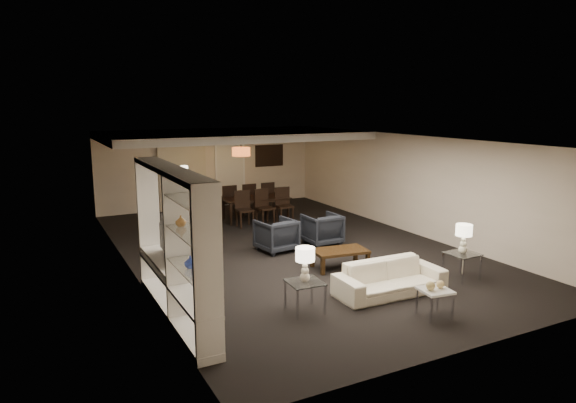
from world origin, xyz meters
The scene contains 35 objects.
floor centered at (0.00, 0.00, 0.00)m, with size 11.00×11.00×0.00m, color black.
ceiling centered at (0.00, 0.00, 2.50)m, with size 7.00×11.00×0.02m, color silver.
wall_back centered at (0.00, 5.50, 1.25)m, with size 7.00×0.02×2.50m, color beige.
wall_front centered at (0.00, -5.50, 1.25)m, with size 7.00×0.02×2.50m, color beige.
wall_left centered at (-3.50, 0.00, 1.25)m, with size 0.02×11.00×2.50m, color beige.
wall_right centered at (3.50, 0.00, 1.25)m, with size 0.02×11.00×2.50m, color beige.
ceiling_soffit centered at (0.00, 3.50, 2.40)m, with size 7.00×4.00×0.20m, color silver.
curtains centered at (-0.90, 5.42, 1.20)m, with size 1.50×0.12×2.40m, color beige.
door centered at (0.70, 5.47, 1.05)m, with size 0.90×0.05×2.10m, color silver.
painting centered at (2.10, 5.46, 1.55)m, with size 0.95×0.04×0.65m, color #142D38.
media_unit centered at (-3.31, -2.60, 1.18)m, with size 0.38×3.40×2.35m, color white, non-canonical shape.
pendant_light centered at (0.30, 3.50, 1.92)m, with size 0.52×0.52×0.24m, color #D8591E.
sofa centered at (0.28, -3.35, 0.29)m, with size 1.97×0.77×0.58m, color beige.
coffee_table centered at (0.28, -1.75, 0.19)m, with size 1.08×0.63×0.39m, color black, non-canonical shape.
armchair_left centered at (-0.32, -0.05, 0.37)m, with size 0.78×0.80×0.73m, color black.
armchair_right centered at (0.88, -0.05, 0.37)m, with size 0.78×0.80×0.73m, color black.
side_table_left centered at (-1.42, -3.35, 0.25)m, with size 0.54×0.54×0.50m, color white, non-canonical shape.
side_table_right centered at (1.98, -3.35, 0.25)m, with size 0.54×0.54×0.50m, color silver, non-canonical shape.
table_lamp_left centered at (-1.42, -3.35, 0.78)m, with size 0.31×0.31×0.56m, color white, non-canonical shape.
table_lamp_right centered at (1.98, -3.35, 0.78)m, with size 0.31×0.31×0.56m, color #F4EECE, non-canonical shape.
marble_table centered at (0.28, -4.45, 0.23)m, with size 0.45×0.45×0.45m, color white, non-canonical shape.
gold_gourd_a centered at (0.18, -4.45, 0.52)m, with size 0.14×0.14×0.14m, color tan.
gold_gourd_b centered at (0.38, -4.45, 0.51)m, with size 0.13×0.13×0.13m, color #DFBD76.
television centered at (-3.28, -1.94, 1.08)m, with size 0.15×1.15×0.66m, color black.
vase_blue centered at (-3.31, -3.50, 1.15)m, with size 0.17×0.17×0.17m, color #243A9F.
vase_amber centered at (-3.31, -3.09, 1.64)m, with size 0.15×0.15×0.16m, color #AE773A.
floor_speaker centered at (-2.50, -0.57, 0.53)m, with size 0.12×0.12×1.07m, color black.
dining_table centered at (0.52, 3.03, 0.33)m, with size 1.86×1.04×0.66m, color black.
chair_nl centered at (-0.08, 2.38, 0.49)m, with size 0.45×0.45×0.97m, color black, non-canonical shape.
chair_nm centered at (0.52, 2.38, 0.49)m, with size 0.45×0.45×0.97m, color black, non-canonical shape.
chair_nr centered at (1.12, 2.38, 0.49)m, with size 0.45×0.45×0.97m, color black, non-canonical shape.
chair_fl centered at (-0.08, 3.68, 0.49)m, with size 0.45×0.45×0.97m, color black, non-canonical shape.
chair_fm centered at (0.52, 3.68, 0.49)m, with size 0.45×0.45×0.97m, color black, non-canonical shape.
chair_fr centered at (1.12, 3.68, 0.49)m, with size 0.45×0.45×0.97m, color black, non-canonical shape.
floor_lamp centered at (-1.13, 4.36, 0.75)m, with size 0.22×0.22×1.51m, color black, non-canonical shape.
Camera 1 is at (-5.21, -10.10, 3.29)m, focal length 32.00 mm.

